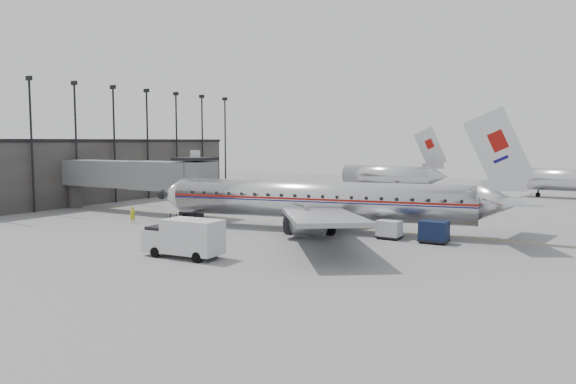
% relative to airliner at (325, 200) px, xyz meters
% --- Properties ---
extents(ground, '(160.00, 160.00, 0.00)m').
position_rel_airliner_xyz_m(ground, '(-6.68, -3.13, -2.75)').
color(ground, slate).
rests_on(ground, ground).
extents(terminal, '(12.00, 46.00, 8.00)m').
position_rel_airliner_xyz_m(terminal, '(-40.68, 6.87, 1.25)').
color(terminal, '#393634').
rests_on(terminal, ground).
extents(apron_line, '(60.00, 0.15, 0.01)m').
position_rel_airliner_xyz_m(apron_line, '(-3.68, 2.87, -2.74)').
color(apron_line, gold).
rests_on(apron_line, ground).
extents(jet_bridge, '(21.00, 6.20, 7.10)m').
position_rel_airliner_xyz_m(jet_bridge, '(-23.34, 0.54, 1.43)').
color(jet_bridge, '#5D6062').
rests_on(jet_bridge, ground).
extents(floodlight_masts, '(0.90, 42.25, 15.25)m').
position_rel_airliner_xyz_m(floodlight_masts, '(-34.18, 9.87, 5.62)').
color(floodlight_masts, black).
rests_on(floodlight_masts, ground).
extents(distant_aircraft_near, '(16.39, 3.20, 10.26)m').
position_rel_airliner_xyz_m(distant_aircraft_near, '(-8.47, 38.87, -0.01)').
color(distant_aircraft_near, silver).
rests_on(distant_aircraft_near, ground).
extents(distant_aircraft_mid, '(16.39, 3.20, 10.26)m').
position_rel_airliner_xyz_m(distant_aircraft_mid, '(17.53, 42.87, -0.01)').
color(distant_aircraft_mid, silver).
rests_on(distant_aircraft_mid, ground).
extents(airliner, '(34.23, 31.43, 10.91)m').
position_rel_airliner_xyz_m(airliner, '(0.00, 0.00, 0.00)').
color(airliner, silver).
rests_on(airliner, ground).
extents(service_van, '(5.81, 2.50, 2.69)m').
position_rel_airliner_xyz_m(service_van, '(-3.31, -15.31, -1.33)').
color(service_van, silver).
rests_on(service_van, ground).
extents(baggage_cart_navy, '(2.27, 1.74, 1.77)m').
position_rel_airliner_xyz_m(baggage_cart_navy, '(10.19, -1.13, -1.81)').
color(baggage_cart_navy, '#0D1735').
rests_on(baggage_cart_navy, ground).
extents(baggage_cart_white, '(2.01, 1.57, 1.54)m').
position_rel_airliner_xyz_m(baggage_cart_white, '(6.47, -1.13, -1.93)').
color(baggage_cart_white, silver).
rests_on(baggage_cart_white, ground).
extents(ramp_worker, '(0.69, 0.64, 1.59)m').
position_rel_airliner_xyz_m(ramp_worker, '(-18.68, -5.22, -1.95)').
color(ramp_worker, gold).
rests_on(ramp_worker, ground).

